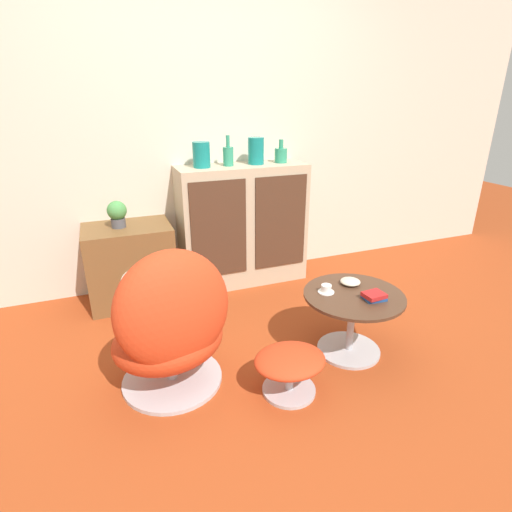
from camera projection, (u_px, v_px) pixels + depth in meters
name	position (u px, v px, depth m)	size (l,w,h in m)	color
ground_plane	(285.00, 388.00, 2.24)	(12.00, 12.00, 0.00)	#9E3D19
wall_back	(201.00, 125.00, 3.17)	(6.40, 0.06, 2.60)	beige
sideboard	(243.00, 225.00, 3.37)	(1.06, 0.39, 1.01)	tan
tv_console	(131.00, 264.00, 3.09)	(0.64, 0.47, 0.61)	brown
egg_chair	(171.00, 327.00, 2.11)	(0.72, 0.68, 0.85)	#B7B7BC
ottoman	(290.00, 364.00, 2.15)	(0.39, 0.33, 0.25)	#B7B7BC
coffee_table	(352.00, 314.00, 2.46)	(0.61, 0.61, 0.41)	#B7B7BC
vase_leftmost	(201.00, 155.00, 3.04)	(0.13, 0.13, 0.19)	#147A75
vase_inner_left	(228.00, 155.00, 3.12)	(0.08, 0.08, 0.23)	#2D8E6B
vase_inner_right	(256.00, 151.00, 3.19)	(0.13, 0.13, 0.21)	#147A75
vase_rightmost	(281.00, 155.00, 3.28)	(0.10, 0.10, 0.18)	#2D8E6B
potted_plant	(117.00, 213.00, 2.92)	(0.14, 0.14, 0.20)	#4C4C51
teacup	(326.00, 289.00, 2.42)	(0.10, 0.10, 0.05)	white
book_stack	(374.00, 296.00, 2.34)	(0.14, 0.12, 0.04)	#1E478C
bowl	(350.00, 282.00, 2.53)	(0.13, 0.13, 0.04)	beige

